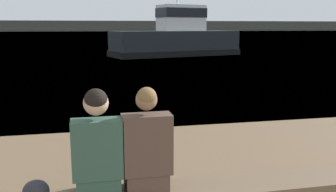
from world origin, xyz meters
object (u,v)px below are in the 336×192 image
(person_right, at_px, (147,149))
(tugboat_red, at_px, (177,40))
(shopping_bag, at_px, (36,192))
(bench_main, at_px, (219,192))
(person_left, at_px, (98,150))

(person_right, relative_size, tugboat_red, 0.11)
(person_right, relative_size, shopping_bag, 4.36)
(bench_main, relative_size, shopping_bag, 27.45)
(bench_main, distance_m, tugboat_red, 22.33)
(person_left, height_order, tugboat_red, tugboat_red)
(bench_main, distance_m, person_left, 1.29)
(person_left, distance_m, person_right, 0.45)
(person_left, height_order, person_right, person_left)
(bench_main, height_order, shopping_bag, shopping_bag)
(tugboat_red, bearing_deg, shopping_bag, 148.62)
(person_right, bearing_deg, tugboat_red, 75.83)
(bench_main, bearing_deg, person_left, 179.90)
(person_left, distance_m, shopping_bag, 0.65)
(person_left, xyz_separation_m, shopping_bag, (-0.55, -0.01, -0.34))
(person_right, bearing_deg, bench_main, -0.27)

